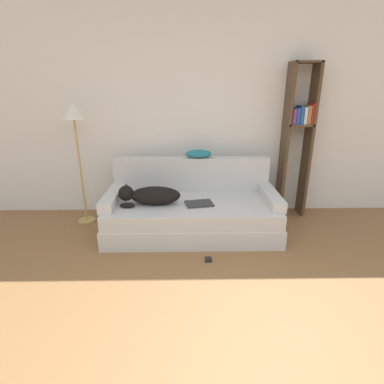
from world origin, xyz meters
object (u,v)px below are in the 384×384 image
object	(u,v)px
floor_lamp	(74,121)
dog	(150,195)
laptop	(199,204)
bookshelf	(298,134)
throw_pillow	(198,154)
couch	(192,217)
power_adapter	(208,259)

from	to	relation	value
floor_lamp	dog	bearing A→B (deg)	-23.93
laptop	bookshelf	distance (m)	1.57
throw_pillow	floor_lamp	xyz separation A→B (m)	(-1.43, -0.08, 0.40)
dog	floor_lamp	size ratio (longest dim) A/B	0.47
couch	floor_lamp	bearing A→B (deg)	167.05
dog	throw_pillow	world-z (taller)	throw_pillow
couch	bookshelf	bearing A→B (deg)	21.86
couch	floor_lamp	distance (m)	1.75
dog	laptop	world-z (taller)	dog
floor_lamp	couch	bearing A→B (deg)	-12.95
throw_pillow	floor_lamp	bearing A→B (deg)	-176.62
couch	dog	distance (m)	0.56
laptop	floor_lamp	world-z (taller)	floor_lamp
dog	laptop	size ratio (longest dim) A/B	2.06
floor_lamp	power_adapter	bearing A→B (deg)	-32.24
couch	power_adapter	xyz separation A→B (m)	(0.15, -0.64, -0.18)
laptop	bookshelf	size ratio (longest dim) A/B	0.17
couch	laptop	xyz separation A→B (m)	(0.08, -0.09, 0.21)
dog	floor_lamp	bearing A→B (deg)	156.07
bookshelf	power_adapter	distance (m)	1.98
bookshelf	power_adapter	world-z (taller)	bookshelf
bookshelf	laptop	bearing A→B (deg)	-153.49
dog	power_adapter	size ratio (longest dim) A/B	10.44
floor_lamp	laptop	bearing A→B (deg)	-15.67
laptop	throw_pillow	xyz separation A→B (m)	(0.01, 0.48, 0.46)
couch	floor_lamp	world-z (taller)	floor_lamp
laptop	bookshelf	xyz separation A→B (m)	(1.26, 0.63, 0.68)
laptop	floor_lamp	xyz separation A→B (m)	(-1.43, 0.40, 0.87)
dog	throw_pillow	xyz separation A→B (m)	(0.56, 0.47, 0.37)
laptop	throw_pillow	size ratio (longest dim) A/B	1.04
couch	bookshelf	size ratio (longest dim) A/B	1.02
dog	bookshelf	world-z (taller)	bookshelf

